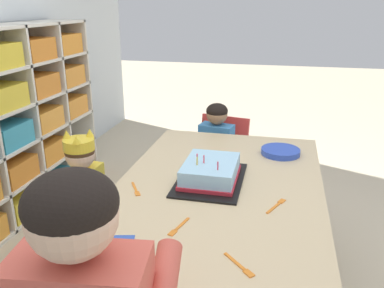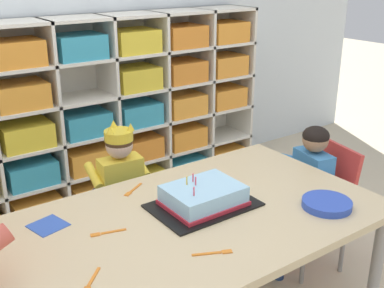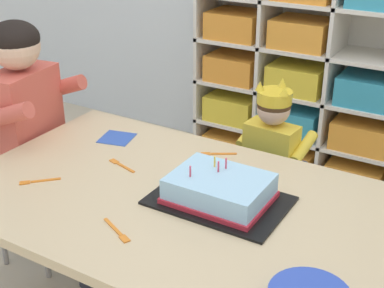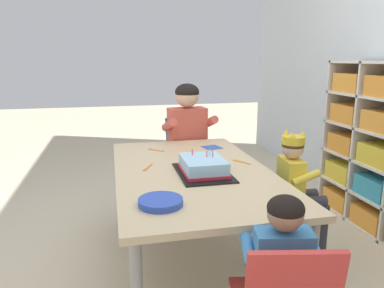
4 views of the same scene
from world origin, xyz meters
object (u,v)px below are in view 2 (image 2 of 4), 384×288
Objects in this scene: child_with_crown at (118,180)px; fork_near_child_seat at (133,190)px; paper_plate_stack at (327,204)px; activity_table at (192,229)px; classroom_chair_guest_side at (319,196)px; fork_scattered_mid_table at (215,253)px; birthday_cake_on_tray at (203,198)px; guest_at_table_side at (304,181)px; fork_near_cake_tray at (91,282)px; fork_at_table_front_edge at (106,233)px; classroom_chair_blue at (128,215)px.

child_with_crown is 0.37m from fork_near_child_seat.
child_with_crown is 1.05m from paper_plate_stack.
classroom_chair_guest_side is at bearing 8.47° from activity_table.
fork_scattered_mid_table is at bearing 89.02° from child_with_crown.
fork_scattered_mid_table is (-0.17, -0.30, -0.04)m from birthday_cake_on_tray.
guest_at_table_side reaches higher than activity_table.
activity_table is at bearing -70.26° from classroom_chair_guest_side.
fork_near_cake_tray is at bearing -161.08° from birthday_cake_on_tray.
paper_plate_stack reaches higher than fork_at_table_front_edge.
classroom_chair_guest_side is 0.89m from birthday_cake_on_tray.
classroom_chair_blue is at bearing -71.37° from fork_scattered_mid_table.
fork_near_cake_tray is (-0.50, -0.16, 0.06)m from activity_table.
guest_at_table_side is at bearing -31.69° from fork_near_cake_tray.
classroom_chair_guest_side reaches higher than activity_table.
guest_at_table_side is 6.08× the size of fork_at_table_front_edge.
paper_plate_stack is (-0.34, -0.41, 0.15)m from guest_at_table_side.
classroom_chair_blue is at bearing -105.62° from guest_at_table_side.
classroom_chair_guest_side is 3.38× the size of paper_plate_stack.
fork_near_child_seat is 0.90× the size of fork_scattered_mid_table.
child_with_crown is at bearing -109.32° from classroom_chair_guest_side.
classroom_chair_blue is at bearing 120.02° from paper_plate_stack.
fork_scattered_mid_table is (-0.08, -0.25, 0.06)m from activity_table.
birthday_cake_on_tray is 0.42m from fork_at_table_front_edge.
activity_table reaches higher than classroom_chair_blue.
fork_at_table_front_edge is 0.35m from fork_near_child_seat.
classroom_chair_blue is 3.04× the size of paper_plate_stack.
classroom_chair_blue is at bearing 37.97° from fork_near_child_seat.
classroom_chair_guest_side is 1.61× the size of birthday_cake_on_tray.
paper_plate_stack is (0.40, -0.30, -0.02)m from birthday_cake_on_tray.
guest_at_table_side is 7.53× the size of fork_near_cake_tray.
paper_plate_stack is (0.48, -0.82, 0.27)m from classroom_chair_blue.
fork_near_cake_tray is (-1.43, -0.29, 0.24)m from classroom_chair_guest_side.
fork_at_table_front_edge is (-0.33, 0.08, 0.06)m from activity_table.
activity_table is 0.34m from fork_at_table_front_edge.
paper_plate_stack is 1.52× the size of fork_at_table_front_edge.
activity_table is at bearing -83.33° from fork_scattered_mid_table.
guest_at_table_side reaches higher than fork_scattered_mid_table.
fork_near_cake_tray is at bearing -109.73° from fork_at_table_front_edge.
child_with_crown is (0.02, 0.68, -0.05)m from activity_table.
child_with_crown is 1.26× the size of classroom_chair_guest_side.
guest_at_table_side is (0.81, -0.52, -0.02)m from child_with_crown.
fork_near_cake_tray is at bearing -161.66° from fork_near_child_seat.
fork_at_table_front_edge is 1.24× the size of fork_near_cake_tray.
paper_plate_stack is 0.88m from fork_at_table_front_edge.
fork_at_table_front_edge is (-0.35, -0.59, 0.11)m from child_with_crown.
birthday_cake_on_tray reaches higher than fork_near_cake_tray.
guest_at_table_side is 0.55m from paper_plate_stack.
classroom_chair_guest_side reaches higher than fork_at_table_front_edge.
activity_table is at bearing 93.74° from child_with_crown.
fork_near_child_seat is at bearing -65.19° from fork_scattered_mid_table.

